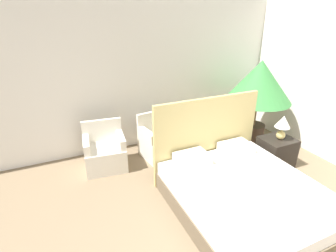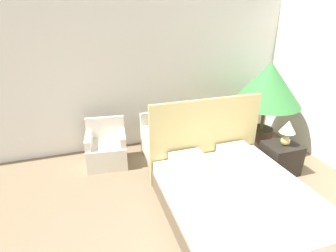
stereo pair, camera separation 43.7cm
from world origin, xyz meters
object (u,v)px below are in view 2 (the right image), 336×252
Objects in this scene: bed at (235,197)px; potted_palm at (268,87)px; nightstand at (280,158)px; armchair_near_window_left at (107,150)px; armchair_near_window_right at (163,142)px; table_lamp at (288,130)px.

potted_palm is (1.55, 1.56, 0.97)m from bed.
bed is 1.24× the size of potted_palm.
potted_palm is at bearing 45.30° from bed.
armchair_near_window_left is at bearing 156.85° from nightstand.
table_lamp is (1.74, -1.20, 0.54)m from armchair_near_window_right.
armchair_near_window_left is 1.45× the size of nightstand.
potted_palm is 1.36m from nightstand.
bed reaches higher than table_lamp.
potted_palm is (1.99, -0.28, 0.98)m from armchair_near_window_right.
armchair_near_window_right is 0.48× the size of potted_palm.
armchair_near_window_right is (-0.45, 1.84, -0.00)m from bed.
armchair_near_window_right is 1.45× the size of nightstand.
armchair_near_window_right reaches higher than nightstand.
armchair_near_window_left and armchair_near_window_right have the same top height.
armchair_near_window_right is at bearing 145.38° from table_lamp.
bed is 2.40m from potted_palm.
armchair_near_window_right is 2.19m from table_lamp.
armchair_near_window_right is at bearing 6.52° from armchair_near_window_left.
potted_palm is at bearing 1.31° from armchair_near_window_left.
armchair_near_window_right is 1.88× the size of table_lamp.
bed is 2.60× the size of armchair_near_window_left.
potted_palm reaches higher than armchair_near_window_right.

